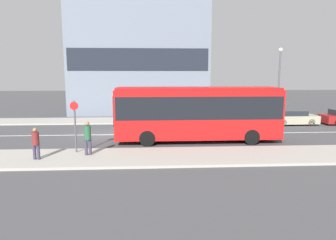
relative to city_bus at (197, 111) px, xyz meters
The scene contains 11 objects.
ground_plane 6.93m from the city_bus, 158.14° to the left, with size 120.00×120.00×0.00m, color #444447.
sidewalk_near 7.48m from the city_bus, 148.46° to the right, with size 44.00×3.50×0.13m.
sidewalk_far 10.85m from the city_bus, 125.23° to the left, with size 44.00×3.50×0.13m.
lane_centerline 6.93m from the city_bus, 158.14° to the left, with size 41.80×0.16×0.01m.
apartment_block_left_tower 17.76m from the city_bus, 105.44° to the left, with size 14.75×6.19×21.02m.
city_bus is the anchor object (origin of this frame).
parked_car_0 11.09m from the city_bus, 32.97° to the left, with size 3.93×1.77×1.25m.
pedestrian_near_stop 9.59m from the city_bus, 154.30° to the right, with size 0.35×0.34×1.58m.
pedestrian_down_pavement 7.16m from the city_bus, 151.02° to the right, with size 0.34×0.34×1.77m.
bus_stop_sign 7.55m from the city_bus, 157.57° to the right, with size 0.44×0.12×2.79m.
street_lamp 11.48m from the city_bus, 41.27° to the left, with size 0.36×0.36×6.46m.
Camera 1 is at (3.20, -21.26, 4.28)m, focal length 32.00 mm.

